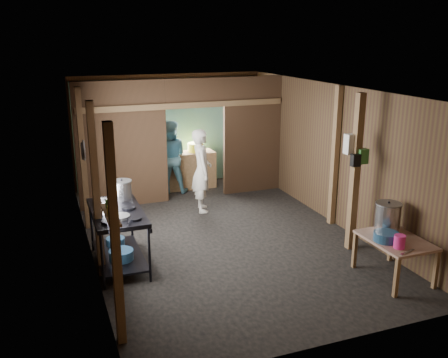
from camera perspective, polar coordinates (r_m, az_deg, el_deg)
name	(u,v)px	position (r m, az deg, el deg)	size (l,w,h in m)	color
floor	(220,235)	(8.88, -0.46, -6.48)	(4.50, 7.00, 0.00)	black
ceiling	(220,89)	(8.23, -0.50, 10.45)	(4.50, 7.00, 0.00)	black
wall_back	(169,130)	(11.73, -6.39, 5.71)	(4.50, 0.00, 2.60)	#4F3B20
wall_front	(331,241)	(5.48, 12.31, -7.10)	(4.50, 0.00, 2.60)	#4F3B20
wall_left	(86,178)	(8.00, -15.79, 0.16)	(0.00, 7.00, 2.60)	#4F3B20
wall_right	(332,154)	(9.45, 12.46, 2.83)	(0.00, 7.00, 2.60)	#4F3B20
partition_left	(122,145)	(10.23, -11.78, 3.89)	(1.85, 0.10, 2.60)	#4F3120
partition_right	(252,135)	(11.03, 3.30, 5.10)	(1.35, 0.10, 2.60)	#4F3120
partition_header	(195,92)	(10.41, -3.40, 10.00)	(1.30, 0.10, 0.60)	#4F3120
turquoise_panel	(170,132)	(11.69, -6.31, 5.42)	(4.40, 0.06, 2.50)	#67A095
back_counter	(189,170)	(11.49, -4.12, 1.06)	(1.20, 0.50, 0.85)	#966B45
wall_clock	(180,104)	(11.61, -5.15, 8.63)	(0.20, 0.20, 0.03)	white
post_left_a	(115,239)	(5.56, -12.54, -6.78)	(0.10, 0.12, 2.60)	#966B45
post_left_b	(96,192)	(7.24, -14.64, -1.44)	(0.10, 0.12, 2.60)	#966B45
post_left_c	(83,160)	(9.17, -16.05, 2.16)	(0.10, 0.12, 2.60)	#966B45
post_right	(335,157)	(9.25, 12.76, 2.52)	(0.10, 0.12, 2.60)	#966B45
post_free	(355,174)	(8.19, 14.99, 0.59)	(0.12, 0.12, 2.60)	#966B45
cross_beam	(184,105)	(10.33, -4.64, 8.53)	(4.40, 0.12, 0.12)	#966B45
pan_lid_big	(84,150)	(8.31, -15.96, 3.23)	(0.34, 0.34, 0.03)	slate
pan_lid_small	(82,151)	(8.72, -16.14, 3.14)	(0.30, 0.30, 0.03)	black
wall_shelf	(111,215)	(5.99, -13.02, -4.07)	(0.14, 0.80, 0.03)	#966B45
jar_white	(114,217)	(5.73, -12.71, -4.29)	(0.07, 0.07, 0.10)	white
jar_yellow	(110,210)	(5.97, -13.06, -3.49)	(0.08, 0.08, 0.10)	yellow
jar_green	(108,204)	(6.17, -13.35, -2.83)	(0.06, 0.06, 0.10)	#31782E
bag_white	(352,144)	(8.12, 14.62, 3.97)	(0.22, 0.15, 0.32)	white
bag_green	(362,156)	(8.11, 15.79, 2.57)	(0.16, 0.12, 0.24)	#31782E
bag_black	(356,160)	(8.03, 15.03, 2.12)	(0.14, 0.10, 0.20)	black
gas_range	(118,238)	(7.76, -12.17, -6.71)	(0.79, 1.54, 0.91)	black
prep_table	(394,258)	(7.70, 19.11, -8.70)	(0.75, 1.04, 0.61)	tan
stove_pot_large	(122,190)	(8.05, -11.78, -1.31)	(0.33, 0.33, 0.33)	silver
stove_pot_med	(105,207)	(7.51, -13.64, -3.18)	(0.25, 0.25, 0.22)	silver
stove_saucepan	(102,201)	(7.91, -14.01, -2.53)	(0.15, 0.15, 0.09)	silver
frying_pan	(120,217)	(7.26, -11.95, -4.32)	(0.28, 0.50, 0.07)	slate
blue_tub_front	(121,255)	(7.67, -11.85, -8.63)	(0.37, 0.37, 0.15)	navy
blue_tub_back	(115,242)	(8.20, -12.50, -7.10)	(0.30, 0.30, 0.12)	navy
stock_pot	(388,218)	(7.77, 18.47, -4.27)	(0.39, 0.39, 0.46)	silver
wash_basin	(386,237)	(7.44, 18.31, -6.37)	(0.35, 0.35, 0.13)	navy
pink_bucket	(400,242)	(7.25, 19.72, -6.87)	(0.16, 0.16, 0.19)	#FB2E92
knife	(407,252)	(7.18, 20.53, -7.95)	(0.30, 0.04, 0.01)	silver
yellow_tub	(196,147)	(11.41, -3.31, 3.70)	(0.37, 0.37, 0.20)	yellow
red_cup	(173,150)	(11.27, -5.99, 3.35)	(0.13, 0.13, 0.16)	red
cook	(202,171)	(9.84, -2.60, 0.99)	(0.61, 0.40, 1.68)	white
worker_back	(170,157)	(11.09, -6.31, 2.57)	(0.80, 0.62, 1.65)	teal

